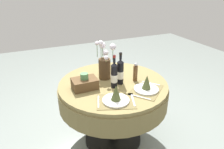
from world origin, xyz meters
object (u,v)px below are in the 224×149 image
object	(u,v)px
woven_basket_side_left	(85,83)
wine_bottle_centre	(120,72)
place_setting_left	(116,97)
pepper_mill	(135,73)
place_setting_right	(146,86)
flower_vase	(105,64)
wine_bottle_left	(114,75)
dining_table	(113,95)

from	to	relation	value
woven_basket_side_left	wine_bottle_centre	bearing A→B (deg)	-8.17
place_setting_left	pepper_mill	bearing A→B (deg)	39.14
place_setting_left	wine_bottle_centre	size ratio (longest dim) A/B	1.21
wine_bottle_centre	pepper_mill	world-z (taller)	wine_bottle_centre
place_setting_right	wine_bottle_centre	xyz separation A→B (m)	(-0.17, 0.23, 0.09)
wine_bottle_centre	woven_basket_side_left	size ratio (longest dim) A/B	1.38
flower_vase	pepper_mill	xyz separation A→B (m)	(0.27, -0.19, -0.07)
place_setting_left	wine_bottle_left	distance (m)	0.28
dining_table	place_setting_right	bearing A→B (deg)	-50.61
place_setting_left	flower_vase	bearing A→B (deg)	79.46
dining_table	woven_basket_side_left	bearing A→B (deg)	179.14
wine_bottle_centre	woven_basket_side_left	bearing A→B (deg)	171.83
dining_table	place_setting_left	world-z (taller)	place_setting_left
pepper_mill	wine_bottle_centre	bearing A→B (deg)	177.76
dining_table	place_setting_left	xyz separation A→B (m)	(-0.13, -0.35, 0.20)
place_setting_left	woven_basket_side_left	distance (m)	0.39
wine_bottle_left	wine_bottle_centre	distance (m)	0.10
wine_bottle_left	flower_vase	bearing A→B (deg)	91.30
wine_bottle_centre	pepper_mill	xyz separation A→B (m)	(0.17, -0.01, -0.04)
wine_bottle_left	pepper_mill	xyz separation A→B (m)	(0.26, 0.04, -0.04)
pepper_mill	woven_basket_side_left	xyz separation A→B (m)	(-0.54, 0.06, -0.04)
place_setting_right	pepper_mill	world-z (taller)	pepper_mill
place_setting_left	woven_basket_side_left	size ratio (longest dim) A/B	1.68
place_setting_right	woven_basket_side_left	distance (m)	0.61
place_setting_left	flower_vase	size ratio (longest dim) A/B	1.01
pepper_mill	woven_basket_side_left	distance (m)	0.54
wine_bottle_left	place_setting_right	bearing A→B (deg)	-35.22
pepper_mill	dining_table	bearing A→B (deg)	166.78
place_setting_right	pepper_mill	size ratio (longest dim) A/B	2.09
wine_bottle_left	pepper_mill	size ratio (longest dim) A/B	1.66
dining_table	place_setting_right	world-z (taller)	place_setting_right
wine_bottle_left	wine_bottle_centre	size ratio (longest dim) A/B	1.01
wine_bottle_left	dining_table	bearing A→B (deg)	71.99
place_setting_right	woven_basket_side_left	world-z (taller)	woven_basket_side_left
place_setting_right	wine_bottle_centre	bearing A→B (deg)	126.36
wine_bottle_left	pepper_mill	world-z (taller)	wine_bottle_left
dining_table	wine_bottle_centre	size ratio (longest dim) A/B	3.44
place_setting_left	dining_table	bearing A→B (deg)	69.93
dining_table	place_setting_left	bearing A→B (deg)	-110.07
place_setting_left	place_setting_right	size ratio (longest dim) A/B	0.96
wine_bottle_left	woven_basket_side_left	size ratio (longest dim) A/B	1.39
woven_basket_side_left	place_setting_right	bearing A→B (deg)	-27.95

